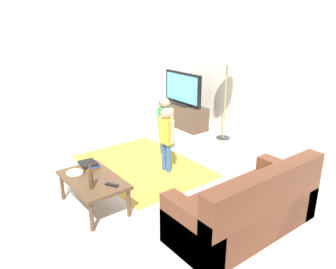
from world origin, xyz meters
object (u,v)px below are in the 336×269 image
tv_stand (183,116)px  tv (183,89)px  floor_lamp (227,61)px  tv_remote (112,185)px  couch (249,210)px  coffee_table (93,182)px  child_center (166,134)px  plate (75,172)px  bottle (91,178)px  book_stack (89,165)px  child_near_tv (165,121)px

tv_stand → tv: size_ratio=1.09×
floor_lamp → tv_remote: bearing=-70.4°
couch → coffee_table: bearing=-143.3°
tv_stand → child_center: 2.32m
plate → bottle: bearing=-0.0°
couch → plate: bearing=-145.1°
floor_lamp → coffee_table: (0.79, -3.22, -1.17)m
book_stack → bottle: 0.57m
tv_stand → plate: 3.57m
floor_lamp → bottle: size_ratio=5.98×
child_near_tv → tv_remote: 2.09m
floor_lamp → child_near_tv: floor_lamp is taller
tv_stand → floor_lamp: (1.09, 0.15, 1.30)m
floor_lamp → child_center: size_ratio=1.70×
book_stack → tv_remote: (0.62, -0.00, -0.04)m
child_near_tv → book_stack: (0.57, -1.70, -0.16)m
tv_stand → book_stack: (1.58, -2.97, 0.22)m
tv_remote → tv_stand: bearing=96.4°
child_center → floor_lamp: bearing=105.2°
tv_stand → couch: 3.94m
child_center → plate: size_ratio=4.75×
coffee_table → bottle: size_ratio=3.36×
floor_lamp → coffee_table: 3.52m
floor_lamp → plate: floor_lamp is taller
child_near_tv → coffee_table: 2.02m
tv_stand → child_center: bearing=-46.5°
couch → floor_lamp: bearing=139.0°
child_center → bottle: (0.52, -1.53, -0.08)m
tv → couch: (3.45, -1.88, -0.56)m
child_center → bottle: child_center is taller
tv → child_center: 2.29m
tv_stand → tv: (-0.00, -0.02, 0.60)m
child_near_tv → tv_remote: (1.19, -1.70, -0.19)m
tv_stand → tv: 0.60m
child_center → couch: bearing=-7.3°
floor_lamp → coffee_table: floor_lamp is taller
couch → bottle: couch is taller
tv_stand → child_center: size_ratio=1.15×
child_near_tv → tv_remote: size_ratio=6.07×
couch → child_near_tv: 2.54m
child_center → tv_remote: 1.46m
book_stack → tv_remote: size_ratio=1.50×
tv → child_near_tv: tv is taller
couch → book_stack: size_ratio=7.05×
child_near_tv → plate: (0.59, -1.92, -0.19)m
book_stack → plate: book_stack is taller
floor_lamp → book_stack: floor_lamp is taller
tv → coffee_table: size_ratio=1.10×
couch → child_near_tv: size_ratio=1.74×
tv_stand → bottle: size_ratio=4.03×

